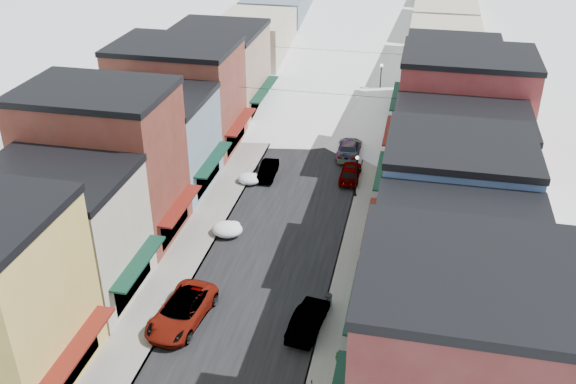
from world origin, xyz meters
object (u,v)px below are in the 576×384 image
at_px(car_silver_sedan, 193,303).
at_px(car_dark_hatch, 268,170).
at_px(car_white_suv, 182,311).
at_px(car_green_sedan, 308,320).
at_px(streetlamp_near, 357,171).
at_px(trash_can, 328,300).

height_order(car_silver_sedan, car_dark_hatch, car_silver_sedan).
relative_size(car_white_suv, car_dark_hatch, 1.52).
height_order(car_silver_sedan, car_green_sedan, car_green_sedan).
relative_size(car_white_suv, car_silver_sedan, 1.56).
distance_m(car_silver_sedan, streetlamp_near, 20.55).
relative_size(car_white_suv, trash_can, 7.16).
distance_m(car_silver_sedan, car_dark_hatch, 20.58).
distance_m(car_silver_sedan, trash_can, 9.30).
height_order(car_white_suv, car_green_sedan, car_white_suv).
relative_size(car_dark_hatch, car_green_sedan, 0.87).
relative_size(trash_can, streetlamp_near, 0.22).
distance_m(car_white_suv, car_green_sedan, 8.48).
bearing_deg(streetlamp_near, car_white_suv, -115.37).
distance_m(car_green_sedan, streetlamp_near, 18.72).
relative_size(car_white_suv, car_green_sedan, 1.32).
height_order(car_white_suv, streetlamp_near, streetlamp_near).
distance_m(car_dark_hatch, streetlamp_near, 9.18).
height_order(car_dark_hatch, streetlamp_near, streetlamp_near).
distance_m(car_green_sedan, trash_can, 2.73).
bearing_deg(car_green_sedan, car_silver_sedan, 5.77).
bearing_deg(car_white_suv, car_silver_sedan, 80.12).
bearing_deg(trash_can, car_silver_sedan, -165.48).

